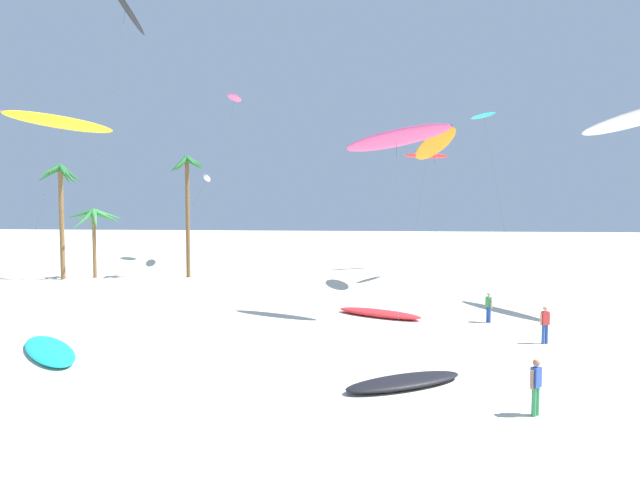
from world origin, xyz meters
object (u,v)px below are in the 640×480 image
flying_kite_6 (234,98)px  flying_kite_7 (484,116)px  grounded_kite_1 (404,381)px  person_foreground_walker (489,306)px  flying_kite_3 (396,138)px  person_far_watcher (545,323)px  palm_tree_2 (188,178)px  flying_kite_4 (427,156)px  flying_kite_8 (64,123)px  palm_tree_0 (60,185)px  palm_tree_1 (94,221)px  grounded_kite_2 (379,313)px  flying_kite_5 (207,178)px  person_mid_field (536,385)px  grounded_kite_0 (49,350)px  flying_kite_9 (434,144)px  flying_kite_2 (126,7)px

flying_kite_6 → flying_kite_7: size_ratio=1.41×
grounded_kite_1 → person_foreground_walker: size_ratio=2.74×
flying_kite_3 → person_far_watcher: flying_kite_3 is taller
palm_tree_2 → flying_kite_4: size_ratio=0.92×
flying_kite_7 → flying_kite_8: size_ratio=1.27×
palm_tree_0 → palm_tree_1: palm_tree_0 is taller
grounded_kite_1 → person_foreground_walker: 11.92m
palm_tree_0 → palm_tree_1: (2.30, 1.37, -3.16)m
person_foreground_walker → palm_tree_1: bearing=155.5°
flying_kite_7 → grounded_kite_2: bearing=-117.6°
flying_kite_7 → flying_kite_5: bearing=158.7°
palm_tree_1 → person_foreground_walker: palm_tree_1 is taller
flying_kite_6 → person_mid_field: 56.31m
flying_kite_3 → person_foreground_walker: bearing=-11.3°
palm_tree_1 → grounded_kite_0: 26.76m
flying_kite_3 → flying_kite_5: 35.28m
flying_kite_9 → grounded_kite_0: size_ratio=2.38×
flying_kite_7 → flying_kite_6: bearing=148.6°
palm_tree_1 → flying_kite_4: flying_kite_4 is taller
palm_tree_1 → flying_kite_5: (5.47, 14.37, 4.80)m
flying_kite_2 → grounded_kite_0: 22.71m
palm_tree_1 → flying_kite_9: size_ratio=0.49×
flying_kite_2 → palm_tree_0: bearing=139.9°
palm_tree_0 → grounded_kite_1: bearing=-39.3°
flying_kite_6 → flying_kite_7: bearing=-31.4°
palm_tree_1 → flying_kite_5: size_ratio=0.47×
flying_kite_2 → grounded_kite_1: size_ratio=4.52×
flying_kite_6 → flying_kite_9: size_ratio=1.66×
grounded_kite_0 → person_foreground_walker: 21.69m
flying_kite_6 → flying_kite_9: (23.09, -20.29, -8.96)m
palm_tree_2 → flying_kite_5: 13.15m
flying_kite_2 → palm_tree_2: bearing=95.6°
flying_kite_6 → flying_kite_4: bearing=-20.7°
palm_tree_0 → flying_kite_4: 35.30m
flying_kite_5 → person_far_watcher: bearing=-49.7°
flying_kite_5 → person_mid_field: flying_kite_5 is taller
flying_kite_3 → grounded_kite_0: (-14.81, -9.69, -10.11)m
flying_kite_5 → grounded_kite_0: flying_kite_5 is taller
grounded_kite_1 → person_mid_field: 4.34m
flying_kite_2 → person_foreground_walker: size_ratio=12.42×
grounded_kite_0 → person_far_watcher: bearing=11.5°
palm_tree_2 → grounded_kite_0: 26.72m
flying_kite_7 → person_mid_field: (-3.96, -30.37, -13.49)m
palm_tree_1 → flying_kite_7: bearing=4.8°
grounded_kite_1 → person_mid_field: (3.76, -2.04, 0.76)m
flying_kite_4 → flying_kite_9: size_ratio=0.94×
flying_kite_2 → grounded_kite_1: flying_kite_2 is taller
flying_kite_3 → flying_kite_4: (3.62, 24.48, 1.64)m
person_foreground_walker → person_mid_field: person_mid_field is taller
flying_kite_3 → flying_kite_6: 40.10m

